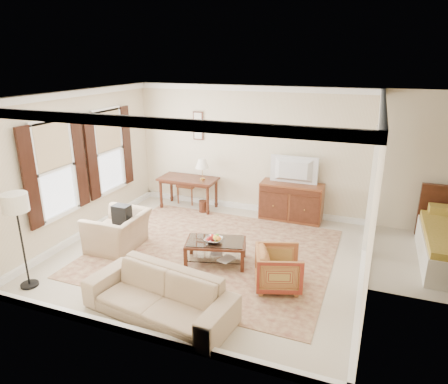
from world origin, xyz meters
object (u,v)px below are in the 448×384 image
Objects in this scene: writing_desk at (188,182)px; coffee_table at (216,246)px; striped_armchair at (279,267)px; sofa at (159,289)px; sideboard at (291,202)px; tv at (293,162)px; club_armchair at (118,225)px.

writing_desk is 1.19× the size of coffee_table.
sofa is (-1.40, -1.30, 0.07)m from striped_armchair.
striped_armchair is (0.39, -2.85, -0.06)m from sideboard.
tv is 1.38× the size of striped_armchair.
sofa reaches higher than sideboard.
tv reaches higher than sideboard.
club_armchair is (-1.97, -0.09, 0.14)m from coffee_table.
striped_armchair is at bearing -16.94° from coffee_table.
sideboard is at bearing 3.50° from writing_desk.
sideboard is 2.87m from striped_armchair.
tv is at bearing 71.41° from coffee_table.
club_armchair reaches higher than writing_desk.
sideboard is 0.92m from tv.
club_armchair is (-0.33, -2.41, -0.17)m from writing_desk.
tv is 0.45× the size of sofa.
writing_desk is 1.91× the size of striped_armchair.
writing_desk is 1.00× the size of sideboard.
club_armchair is 0.49× the size of sofa.
writing_desk is 2.48m from sideboard.
striped_armchair is at bearing 52.01° from sofa.
club_armchair is (-2.79, -2.56, 0.05)m from sideboard.
writing_desk is at bearing 28.41° from striped_armchair.
tv reaches higher than writing_desk.
sideboard is at bearing 71.55° from coffee_table.
tv is (0.00, -0.02, 0.92)m from sideboard.
sideboard is 0.63× the size of sofa.
sideboard is at bearing -10.39° from striped_armchair.
sideboard is 3.79m from club_armchair.
coffee_table is (-0.83, -2.45, -1.01)m from tv.
striped_armchair is at bearing 97.87° from tv.
tv is 3.02m from striped_armchair.
club_armchair is at bearing -177.47° from coffee_table.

